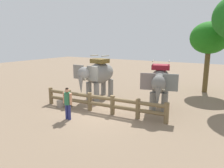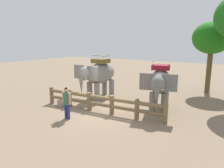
# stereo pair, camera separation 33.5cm
# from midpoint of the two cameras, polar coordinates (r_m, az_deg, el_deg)

# --- Properties ---
(ground_plane) EXTENTS (60.00, 60.00, 0.00)m
(ground_plane) POSITION_cam_midpoint_polar(r_m,az_deg,el_deg) (11.71, -2.68, -7.85)
(ground_plane) COLOR #816B53
(log_fence) EXTENTS (7.44, 0.82, 1.05)m
(log_fence) POSITION_cam_midpoint_polar(r_m,az_deg,el_deg) (11.61, -2.39, -4.90)
(log_fence) COLOR brown
(log_fence) RESTS_ON ground
(elephant_near_left) EXTENTS (1.98, 3.47, 2.97)m
(elephant_near_left) POSITION_cam_midpoint_polar(r_m,az_deg,el_deg) (14.20, -2.99, 2.62)
(elephant_near_left) COLOR gray
(elephant_near_left) RESTS_ON ground
(elephant_center) EXTENTS (2.20, 3.40, 2.85)m
(elephant_center) POSITION_cam_midpoint_polar(r_m,az_deg,el_deg) (12.04, 13.75, 0.27)
(elephant_center) COLOR slate
(elephant_center) RESTS_ON ground
(tourist_woman_in_black) EXTENTS (0.59, 0.33, 1.66)m
(tourist_woman_in_black) POSITION_cam_midpoint_polar(r_m,az_deg,el_deg) (10.73, -11.43, -4.55)
(tourist_woman_in_black) COLOR navy
(tourist_woman_in_black) RESTS_ON ground
(tree_back_center) EXTENTS (2.78, 2.78, 5.32)m
(tree_back_center) POSITION_cam_midpoint_polar(r_m,az_deg,el_deg) (17.29, 26.19, 11.10)
(tree_back_center) COLOR brown
(tree_back_center) RESTS_ON ground
(feed_bucket) EXTENTS (0.46, 0.46, 0.37)m
(feed_bucket) POSITION_cam_midpoint_polar(r_m,az_deg,el_deg) (13.04, -13.10, -5.21)
(feed_bucket) COLOR gray
(feed_bucket) RESTS_ON ground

